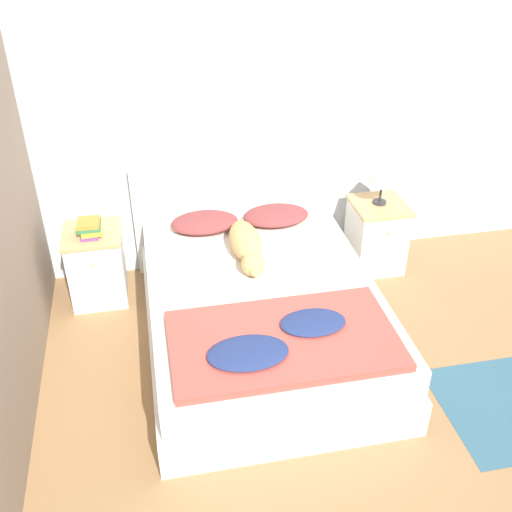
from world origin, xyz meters
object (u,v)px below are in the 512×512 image
at_px(nightstand_left, 97,265).
at_px(dog, 247,245).
at_px(bed, 262,314).
at_px(pillow_left, 205,222).
at_px(nightstand_right, 376,235).
at_px(book_stack, 90,227).
at_px(table_lamp, 383,175).
at_px(pillow_right, 276,215).

height_order(nightstand_left, dog, dog).
relative_size(bed, pillow_left, 3.97).
bearing_deg(bed, nightstand_right, 34.57).
xyz_separation_m(bed, dog, (-0.04, 0.38, 0.34)).
bearing_deg(bed, dog, 95.33).
distance_m(pillow_left, book_stack, 0.86).
xyz_separation_m(book_stack, table_lamp, (2.28, 0.04, 0.19)).
bearing_deg(table_lamp, nightstand_left, -179.69).
height_order(pillow_left, book_stack, book_stack).
xyz_separation_m(dog, table_lamp, (1.17, 0.42, 0.25)).
bearing_deg(nightstand_left, nightstand_right, 0.00).
xyz_separation_m(bed, nightstand_left, (-1.14, 0.78, 0.05)).
distance_m(nightstand_right, pillow_right, 0.89).
xyz_separation_m(nightstand_left, pillow_left, (0.85, 0.04, 0.26)).
bearing_deg(dog, nightstand_left, 159.78).
bearing_deg(table_lamp, pillow_left, 178.93).
bearing_deg(dog, table_lamp, 19.63).
bearing_deg(book_stack, nightstand_left, 82.02).
xyz_separation_m(pillow_left, table_lamp, (1.42, -0.03, 0.28)).
xyz_separation_m(pillow_right, book_stack, (-1.43, -0.07, 0.09)).
distance_m(pillow_right, table_lamp, 0.90).
relative_size(nightstand_right, pillow_right, 1.12).
distance_m(pillow_right, dog, 0.55).
bearing_deg(nightstand_right, bed, -145.43).
bearing_deg(pillow_right, pillow_left, 180.00).
xyz_separation_m(bed, nightstand_right, (1.14, 0.78, 0.05)).
height_order(nightstand_right, book_stack, book_stack).
bearing_deg(nightstand_left, book_stack, -97.98).
distance_m(nightstand_right, pillow_left, 1.45).
relative_size(pillow_left, pillow_right, 1.00).
relative_size(bed, nightstand_left, 3.54).
xyz_separation_m(nightstand_right, pillow_right, (-0.85, 0.04, 0.26)).
distance_m(dog, table_lamp, 1.27).
bearing_deg(nightstand_left, pillow_right, 1.57).
height_order(nightstand_right, table_lamp, table_lamp).
bearing_deg(pillow_left, nightstand_right, -1.57).
relative_size(nightstand_left, nightstand_right, 1.00).
bearing_deg(book_stack, pillow_left, 4.36).
bearing_deg(bed, nightstand_left, 145.43).
height_order(bed, pillow_right, pillow_right).
relative_size(bed, table_lamp, 6.27).
bearing_deg(nightstand_left, table_lamp, 0.31).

